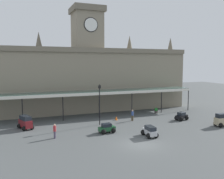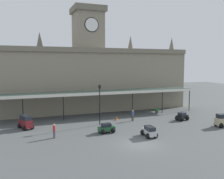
% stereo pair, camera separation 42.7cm
% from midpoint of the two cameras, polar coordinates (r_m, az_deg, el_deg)
% --- Properties ---
extents(ground_plane, '(140.00, 140.00, 0.00)m').
position_cam_midpoint_polar(ground_plane, '(26.92, 6.21, -12.52)').
color(ground_plane, '#4B4F4F').
extents(station_building, '(37.00, 6.29, 18.38)m').
position_cam_midpoint_polar(station_building, '(44.88, -5.93, 3.07)').
color(station_building, gray).
rests_on(station_building, ground).
extents(entrance_canopy, '(34.36, 3.26, 4.13)m').
position_cam_midpoint_polar(entrance_canopy, '(39.93, -3.85, -0.55)').
color(entrance_canopy, '#38564C').
rests_on(entrance_canopy, ground).
extents(car_black_sedan, '(2.22, 1.88, 1.19)m').
position_cam_midpoint_polar(car_black_sedan, '(39.04, 15.45, -6.08)').
color(car_black_sedan, black).
rests_on(car_black_sedan, ground).
extents(car_beige_van, '(2.45, 1.69, 1.77)m').
position_cam_midpoint_polar(car_beige_van, '(37.13, 23.98, -6.53)').
color(car_beige_van, tan).
rests_on(car_beige_van, ground).
extents(car_silver_estate, '(1.65, 2.31, 1.27)m').
position_cam_midpoint_polar(car_silver_estate, '(29.69, 8.28, -9.63)').
color(car_silver_estate, '#B2B5BA').
rests_on(car_silver_estate, ground).
extents(car_maroon_van, '(2.12, 2.58, 1.77)m').
position_cam_midpoint_polar(car_maroon_van, '(34.50, -19.68, -7.29)').
color(car_maroon_van, maroon).
rests_on(car_maroon_van, ground).
extents(car_green_sedan, '(2.14, 1.67, 1.19)m').
position_cam_midpoint_polar(car_green_sedan, '(30.90, -1.60, -9.06)').
color(car_green_sedan, '#1E512D').
rests_on(car_green_sedan, ground).
extents(pedestrian_beside_cars, '(0.39, 0.34, 1.67)m').
position_cam_midpoint_polar(pedestrian_beside_cars, '(37.13, 4.40, -5.86)').
color(pedestrian_beside_cars, brown).
rests_on(pedestrian_beside_cars, ground).
extents(pedestrian_near_entrance, '(0.34, 0.37, 1.67)m').
position_cam_midpoint_polar(pedestrian_near_entrance, '(29.40, -13.50, -9.20)').
color(pedestrian_near_entrance, '#3F384C').
rests_on(pedestrian_near_entrance, ground).
extents(victorian_lamppost, '(0.30, 0.30, 5.70)m').
position_cam_midpoint_polar(victorian_lamppost, '(34.24, -3.25, -2.49)').
color(victorian_lamppost, black).
rests_on(victorian_lamppost, ground).
extents(traffic_cone, '(0.40, 0.40, 0.59)m').
position_cam_midpoint_polar(traffic_cone, '(37.64, 0.67, -6.63)').
color(traffic_cone, orange).
rests_on(traffic_cone, ground).
extents(planter_forecourt_centre, '(0.60, 0.60, 0.96)m').
position_cam_midpoint_polar(planter_forecourt_centre, '(43.30, 9.87, -4.79)').
color(planter_forecourt_centre, '#47423D').
rests_on(planter_forecourt_centre, ground).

